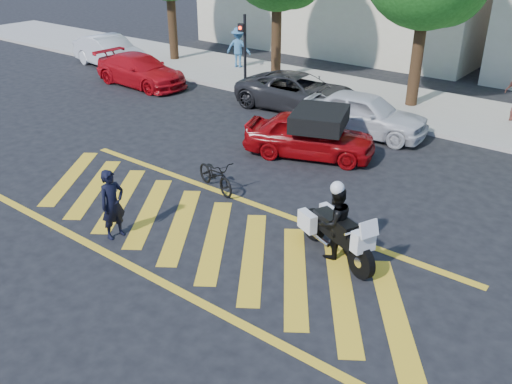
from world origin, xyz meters
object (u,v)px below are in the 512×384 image
Objects in this scene: parked_far_left at (110,52)px; officer_moto at (335,223)px; officer_bike at (113,204)px; parked_mid_right at (364,114)px; bicycle at (215,175)px; parked_mid_left at (299,92)px; red_convertible at (310,135)px; police_motorcycle at (335,232)px; parked_left at (141,70)px.

officer_moto is at bearing -107.66° from parked_far_left.
officer_bike is 0.39× the size of parked_mid_right.
parked_mid_right is (14.55, -0.96, -0.03)m from parked_far_left.
parked_mid_left reaches higher than bicycle.
bicycle is 0.37× the size of parked_far_left.
red_convertible is 4.68m from parked_mid_left.
officer_bike is 0.99× the size of bicycle.
officer_moto is at bearing -163.60° from parked_mid_right.
police_motorcycle is at bearing 152.31° from officer_moto.
officer_bike is at bearing -165.04° from bicycle.
officer_bike reaches higher than parked_mid_right.
officer_moto is at bearing -117.69° from police_motorcycle.
bicycle is at bearing 163.40° from parked_mid_right.
parked_far_left is 11.28m from parked_mid_left.
parked_far_left is 4.10m from parked_left.
parked_far_left is (-13.45, 7.26, 0.31)m from bicycle.
officer_moto is 0.36× the size of parked_far_left.
red_convertible is at bearing -118.37° from officer_moto.
bicycle is at bearing -78.34° from officer_moto.
officer_bike reaches higher than parked_far_left.
officer_moto is 7.80m from parked_mid_right.
police_motorcycle is 15.33m from parked_left.
red_convertible is (-3.46, 4.43, -0.14)m from officer_moto.
parked_mid_left is (7.43, 1.40, 0.01)m from parked_left.
red_convertible is (-3.48, 4.41, 0.09)m from police_motorcycle.
red_convertible is at bearing 7.30° from bicycle.
bicycle is 1.02× the size of officer_moto.
parked_far_left is at bearing 178.87° from police_motorcycle.
parked_far_left is at bearing 79.55° from parked_mid_right.
parked_mid_right is (1.30, 9.53, -0.10)m from officer_bike.
red_convertible is 2.78m from parked_mid_right.
bicycle is 6.40m from parked_mid_right.
police_motorcycle is at bearing -83.27° from bicycle.
parked_left is at bearing 77.03° from bicycle.
officer_moto is 15.32m from parked_left.
red_convertible is at bearing -97.54° from parked_far_left.
police_motorcycle is 5.62m from red_convertible.
parked_far_left reaches higher than parked_mid_left.
parked_left is at bearing 57.18° from red_convertible.
parked_mid_right is (-3.08, 7.16, 0.14)m from police_motorcycle.
red_convertible is at bearing -146.99° from parked_mid_left.
parked_mid_left is (-6.35, 8.12, 0.10)m from police_motorcycle.
officer_moto is 10.31m from parked_mid_left.
officer_moto is (4.36, 2.35, -0.01)m from officer_bike.
bicycle is 15.29m from parked_far_left.
parked_left is at bearing -92.48° from officer_moto.
bicycle is at bearing -168.08° from police_motorcycle.
bicycle is 7.58m from parked_mid_left.
parked_mid_left is at bearing 151.61° from police_motorcycle.
officer_bike is 0.36× the size of parked_far_left.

